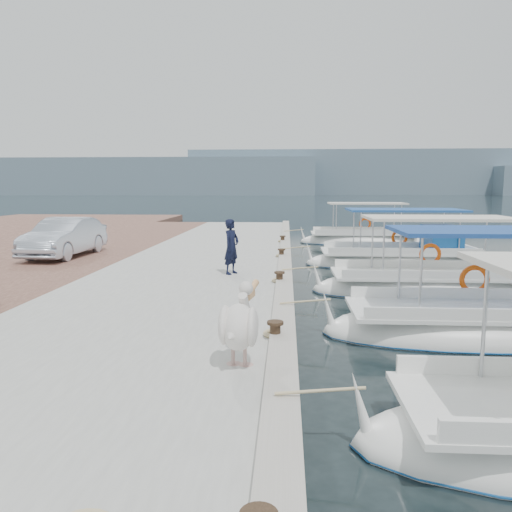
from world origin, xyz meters
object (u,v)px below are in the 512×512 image
Objects in this scene: fishing_caique_c at (430,289)px; pelican at (240,324)px; fishing_caique_b at (477,331)px; fisherman at (232,247)px; fishing_caique_e at (362,241)px; fishing_caique_d at (401,261)px; parked_car at (65,237)px.

pelican is at bearing -122.60° from fishing_caique_c.
fishing_caique_b is 7.17m from fisherman.
fishing_caique_c is 13.05m from fishing_caique_e.
fishing_caique_c is at bearing -89.99° from fishing_caique_e.
fishing_caique_d is at bearing -87.71° from fishing_caique_e.
parked_car is (-12.44, 3.46, 1.09)m from fishing_caique_c.
fishing_caique_b is 5.74m from pelican.
fishing_caique_d is 4.44× the size of fisherman.
fishing_caique_d is 13.74m from pelican.
fishing_caique_b is 4.32m from fishing_caique_c.
fishing_caique_b reaches higher than fisherman.
fisherman is at bearing 97.15° from pelican.
fishing_caique_e is (0.23, 17.36, -0.00)m from fishing_caique_b.
fishing_caique_d and fishing_caique_e have the same top height.
fishing_caique_c is at bearing 57.40° from pelican.
parked_car is at bearing 164.45° from fishing_caique_c.
fishing_caique_b and fishing_caique_e have the same top height.
fishing_caique_d is 1.66× the size of parked_car.
fisherman is at bearing -114.04° from fishing_caique_e.
fishing_caique_d is 8.03m from fisherman.
pelican is at bearing -53.21° from parked_car.
fishing_caique_d is at bearing -22.37° from fisherman.
fisherman is 7.46m from parked_car.
fishing_caique_e is at bearing 76.78° from pelican.
fishing_caique_e is 15.74m from parked_car.
parked_car is at bearing -172.59° from fishing_caique_d.
fishing_caique_e is at bearing 3.90° from fisherman.
fisherman is (-0.96, 7.62, 0.22)m from pelican.
fishing_caique_c is at bearing 86.91° from fishing_caique_b.
fisherman is 0.38× the size of parked_car.
fishing_caique_d is at bearing 86.47° from fishing_caique_c.
fishing_caique_d is at bearing 67.87° from pelican.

